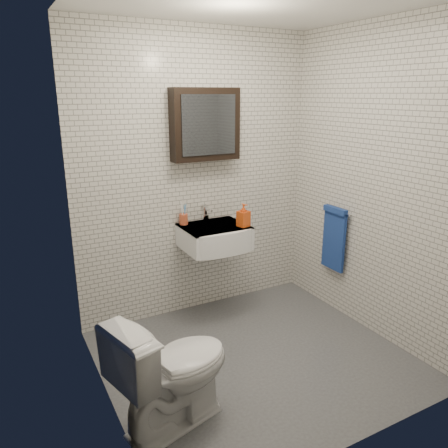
% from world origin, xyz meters
% --- Properties ---
extents(ground, '(2.20, 2.00, 0.01)m').
position_xyz_m(ground, '(0.00, 0.00, 0.01)').
color(ground, '#46484D').
rests_on(ground, ground).
extents(room_shell, '(2.22, 2.02, 2.51)m').
position_xyz_m(room_shell, '(0.00, 0.00, 1.47)').
color(room_shell, silver).
rests_on(room_shell, ground).
extents(washbasin, '(0.55, 0.50, 0.20)m').
position_xyz_m(washbasin, '(0.05, 0.73, 0.76)').
color(washbasin, white).
rests_on(washbasin, room_shell).
extents(faucet, '(0.06, 0.20, 0.15)m').
position_xyz_m(faucet, '(0.05, 0.93, 0.92)').
color(faucet, silver).
rests_on(faucet, washbasin).
extents(mirror_cabinet, '(0.60, 0.15, 0.60)m').
position_xyz_m(mirror_cabinet, '(0.05, 0.93, 1.70)').
color(mirror_cabinet, black).
rests_on(mirror_cabinet, room_shell).
extents(towel_rail, '(0.09, 0.30, 0.58)m').
position_xyz_m(towel_rail, '(1.04, 0.35, 0.72)').
color(towel_rail, silver).
rests_on(towel_rail, room_shell).
extents(toothbrush_cup, '(0.08, 0.08, 0.20)m').
position_xyz_m(toothbrush_cup, '(-0.16, 0.94, 0.90)').
color(toothbrush_cup, '#B94C2E').
rests_on(toothbrush_cup, washbasin).
extents(soap_bottle, '(0.11, 0.11, 0.20)m').
position_xyz_m(soap_bottle, '(0.27, 0.64, 0.95)').
color(soap_bottle, '#FFA01A').
rests_on(soap_bottle, washbasin).
extents(toilet, '(0.83, 0.60, 0.76)m').
position_xyz_m(toilet, '(-0.80, -0.34, 0.38)').
color(toilet, white).
rests_on(toilet, ground).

